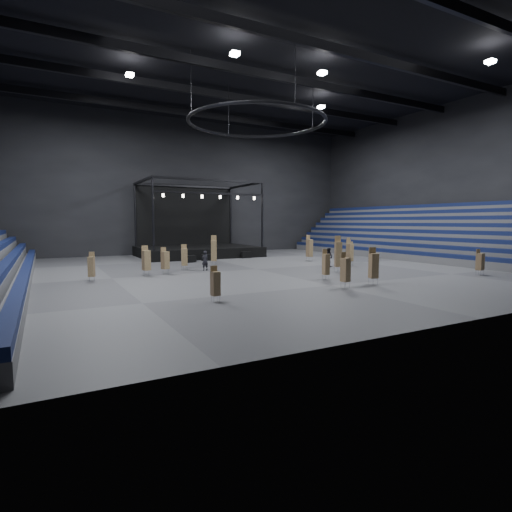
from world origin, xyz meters
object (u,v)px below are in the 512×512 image
chair_stack_4 (91,266)px  chair_stack_7 (326,264)px  chair_stack_13 (184,257)px  chair_stack_1 (350,252)px  chair_stack_6 (165,260)px  chair_stack_2 (373,265)px  chair_stack_12 (350,249)px  chair_stack_11 (480,261)px  crew_member (328,257)px  chair_stack_0 (214,250)px  stage (196,244)px  flight_case_left (191,259)px  flight_case_right (246,255)px  chair_stack_10 (338,254)px  flight_case_mid (206,257)px  chair_stack_5 (345,269)px  chair_stack_9 (215,283)px  man_center (205,261)px  chair_stack_3 (309,248)px  chair_stack_8 (146,260)px

chair_stack_4 → chair_stack_7: 17.10m
chair_stack_4 → chair_stack_13: size_ratio=0.93×
chair_stack_1 → chair_stack_6: (-17.61, 2.27, -0.15)m
chair_stack_2 → chair_stack_12: chair_stack_12 is taller
chair_stack_1 → chair_stack_11: (4.56, -10.27, -0.21)m
crew_member → chair_stack_0: bearing=40.4°
stage → flight_case_left: size_ratio=12.76×
flight_case_left → flight_case_right: flight_case_right is taller
chair_stack_4 → chair_stack_13: 8.66m
stage → chair_stack_12: bearing=-51.4°
chair_stack_1 → chair_stack_10: (-4.18, -3.29, 0.24)m
flight_case_mid → chair_stack_13: size_ratio=0.46×
chair_stack_13 → chair_stack_1: bearing=-3.7°
chair_stack_5 → chair_stack_13: bearing=104.7°
flight_case_mid → crew_member: size_ratio=0.58×
chair_stack_9 → chair_stack_13: size_ratio=0.85×
chair_stack_6 → man_center: (3.77, 0.80, -0.31)m
chair_stack_3 → chair_stack_5: bearing=-125.4°
flight_case_mid → chair_stack_3: (9.91, -5.62, 1.12)m
flight_case_mid → man_center: man_center is taller
flight_case_mid → chair_stack_12: (13.13, -8.46, 0.98)m
chair_stack_2 → flight_case_right: bearing=102.4°
chair_stack_10 → man_center: size_ratio=1.78×
chair_stack_4 → chair_stack_7: bearing=-0.7°
chair_stack_4 → man_center: (9.53, 2.22, -0.23)m
chair_stack_4 → chair_stack_12: chair_stack_12 is taller
chair_stack_8 → chair_stack_11: chair_stack_8 is taller
chair_stack_5 → crew_member: (6.67, 10.13, -0.31)m
chair_stack_4 → chair_stack_6: bearing=37.8°
chair_stack_2 → chair_stack_6: (-11.15, 12.02, -0.14)m
chair_stack_0 → chair_stack_7: bearing=-49.6°
chair_stack_8 → crew_member: chair_stack_8 is taller
chair_stack_6 → flight_case_right: bearing=17.7°
chair_stack_13 → flight_case_left: bearing=77.9°
chair_stack_13 → chair_stack_8: bearing=-138.2°
chair_stack_9 → chair_stack_12: 24.77m
chair_stack_2 → chair_stack_5: 2.66m
chair_stack_6 → chair_stack_11: chair_stack_6 is taller
chair_stack_4 → chair_stack_11: (27.93, -11.13, 0.02)m
chair_stack_4 → chair_stack_9: bearing=-41.8°
chair_stack_4 → chair_stack_9: chair_stack_4 is taller
chair_stack_0 → chair_stack_12: (14.24, -3.42, -0.19)m
chair_stack_4 → chair_stack_8: size_ratio=0.88×
chair_stack_2 → chair_stack_11: bearing=12.8°
chair_stack_5 → man_center: bearing=100.7°
stage → chair_stack_2: size_ratio=5.50×
chair_stack_11 → chair_stack_5: bearing=175.6°
chair_stack_7 → chair_stack_13: 12.88m
chair_stack_0 → chair_stack_6: (-5.96, -4.11, -0.33)m
chair_stack_3 → chair_stack_5: 17.89m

